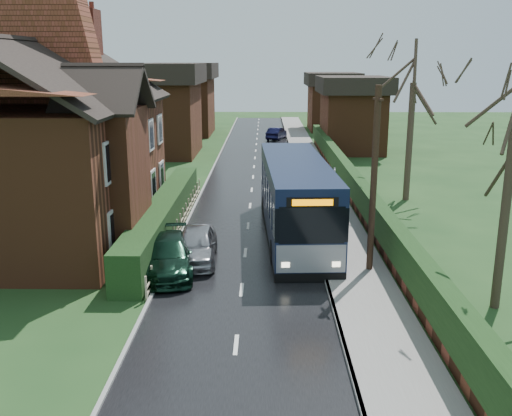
{
  "coord_description": "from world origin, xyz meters",
  "views": [
    {
      "loc": [
        0.79,
        -20.65,
        7.83
      ],
      "look_at": [
        0.44,
        2.61,
        1.8
      ],
      "focal_mm": 40.0,
      "sensor_mm": 36.0,
      "label": 1
    }
  ],
  "objects_px": {
    "car_green": "(167,255)",
    "car_silver": "(196,245)",
    "bus": "(296,200)",
    "telegraph_pole": "(374,181)",
    "bus_stop_sign": "(334,190)",
    "brick_house": "(53,140)"
  },
  "relations": [
    {
      "from": "bus",
      "to": "telegraph_pole",
      "type": "relative_size",
      "value": 1.66
    },
    {
      "from": "bus",
      "to": "car_green",
      "type": "xyz_separation_m",
      "value": [
        -5.1,
        -4.64,
        -1.06
      ]
    },
    {
      "from": "car_green",
      "to": "bus_stop_sign",
      "type": "distance_m",
      "value": 8.81
    },
    {
      "from": "bus",
      "to": "telegraph_pole",
      "type": "xyz_separation_m",
      "value": [
        2.6,
        -4.52,
        1.81
      ]
    },
    {
      "from": "bus",
      "to": "car_green",
      "type": "distance_m",
      "value": 6.98
    },
    {
      "from": "car_silver",
      "to": "telegraph_pole",
      "type": "xyz_separation_m",
      "value": [
        6.74,
        -1.14,
        2.85
      ]
    },
    {
      "from": "brick_house",
      "to": "bus_stop_sign",
      "type": "relative_size",
      "value": 4.73
    },
    {
      "from": "bus",
      "to": "bus_stop_sign",
      "type": "height_order",
      "value": "bus"
    },
    {
      "from": "bus",
      "to": "car_silver",
      "type": "xyz_separation_m",
      "value": [
        -4.14,
        -3.38,
        -1.05
      ]
    },
    {
      "from": "brick_house",
      "to": "telegraph_pole",
      "type": "relative_size",
      "value": 2.08
    },
    {
      "from": "bus",
      "to": "car_green",
      "type": "relative_size",
      "value": 2.51
    },
    {
      "from": "bus_stop_sign",
      "to": "telegraph_pole",
      "type": "height_order",
      "value": "telegraph_pole"
    },
    {
      "from": "car_silver",
      "to": "bus_stop_sign",
      "type": "relative_size",
      "value": 1.31
    },
    {
      "from": "car_silver",
      "to": "car_green",
      "type": "bearing_deg",
      "value": -129.85
    },
    {
      "from": "bus",
      "to": "car_silver",
      "type": "height_order",
      "value": "bus"
    },
    {
      "from": "car_silver",
      "to": "bus",
      "type": "bearing_deg",
      "value": 36.63
    },
    {
      "from": "brick_house",
      "to": "car_silver",
      "type": "height_order",
      "value": "brick_house"
    },
    {
      "from": "brick_house",
      "to": "bus",
      "type": "bearing_deg",
      "value": -2.08
    },
    {
      "from": "car_green",
      "to": "telegraph_pole",
      "type": "xyz_separation_m",
      "value": [
        7.7,
        0.12,
        2.87
      ]
    },
    {
      "from": "telegraph_pole",
      "to": "car_green",
      "type": "bearing_deg",
      "value": 171.62
    },
    {
      "from": "car_green",
      "to": "car_silver",
      "type": "bearing_deg",
      "value": 44.02
    },
    {
      "from": "car_silver",
      "to": "telegraph_pole",
      "type": "relative_size",
      "value": 0.58
    }
  ]
}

